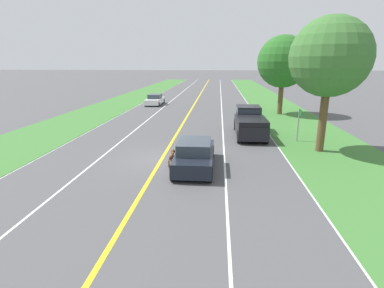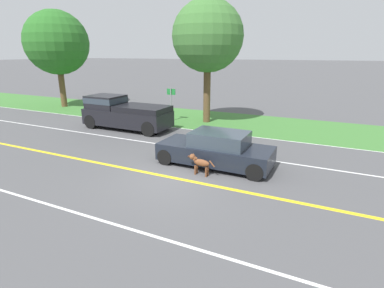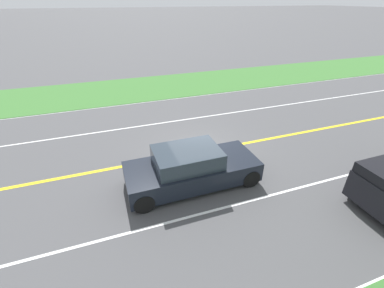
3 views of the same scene
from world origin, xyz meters
name	(u,v)px [view 1 (image 1 of 3)]	position (x,y,z in m)	size (l,w,h in m)	color
ground_plane	(161,160)	(0.00, 0.00, 0.00)	(400.00, 400.00, 0.00)	#4C4C4F
centre_divider_line	(161,160)	(0.00, 0.00, 0.00)	(0.18, 160.00, 0.01)	yellow
lane_edge_line_right	(290,163)	(7.00, 0.00, 0.00)	(0.14, 160.00, 0.01)	white
lane_edge_line_left	(41,156)	(-7.00, 0.00, 0.00)	(0.14, 160.00, 0.01)	white
lane_dash_same_dir	(224,162)	(3.50, 0.00, 0.00)	(0.10, 160.00, 0.01)	white
lane_dash_oncoming	(100,158)	(-3.50, 0.00, 0.00)	(0.10, 160.00, 0.01)	white
grass_verge_right	(348,165)	(10.00, 0.00, 0.01)	(6.00, 160.00, 0.03)	#3D7533
ego_car	(195,155)	(1.95, -1.06, 0.68)	(1.91, 4.68, 1.45)	black
dog	(172,156)	(0.73, -0.85, 0.51)	(0.29, 1.19, 0.81)	brown
pickup_truck	(250,122)	(5.43, 6.40, 1.01)	(2.04, 5.47, 1.98)	black
oncoming_car	(155,100)	(-5.00, 22.21, 0.61)	(1.81, 4.30, 1.32)	white
roadside_tree_right_near	(330,57)	(9.28, 2.49, 5.50)	(4.49, 4.49, 7.78)	brown
roadside_tree_right_far	(283,62)	(9.46, 16.05, 5.29)	(5.16, 5.16, 7.89)	brown
street_sign	(299,121)	(8.52, 4.80, 1.43)	(0.11, 0.64, 2.26)	gray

